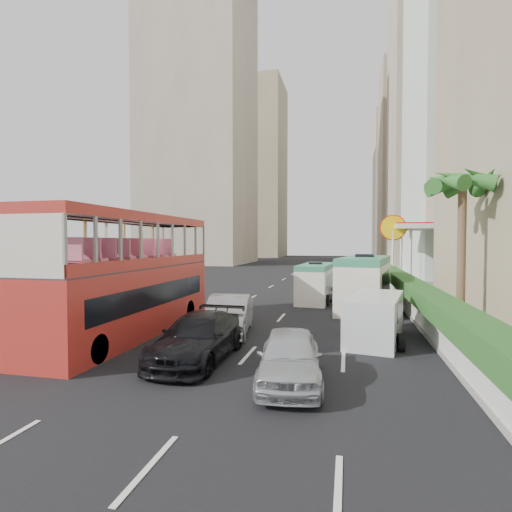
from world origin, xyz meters
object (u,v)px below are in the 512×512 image
(palm_tree, at_px, (461,254))
(shell_station, at_px, (429,255))
(car_black, at_px, (199,360))
(double_decker_bus, at_px, (131,274))
(car_silver_lane_b, at_px, (290,383))
(car_silver_lane_a, at_px, (229,334))
(van_asset, at_px, (319,297))
(panel_van_far, at_px, (360,273))
(minibus_far, at_px, (365,283))
(panel_van_near, at_px, (375,318))
(minibus_near, at_px, (316,283))

(palm_tree, xyz_separation_m, shell_station, (2.20, 19.00, -0.63))
(car_black, height_order, shell_station, shell_station)
(double_decker_bus, xyz_separation_m, shell_station, (16.00, 23.00, 0.22))
(car_silver_lane_b, bearing_deg, shell_station, 65.86)
(double_decker_bus, relative_size, car_silver_lane_a, 2.26)
(van_asset, relative_size, panel_van_far, 0.92)
(car_black, bearing_deg, palm_tree, 36.34)
(double_decker_bus, bearing_deg, car_black, -34.69)
(car_silver_lane_b, distance_m, palm_tree, 11.04)
(palm_tree, bearing_deg, panel_van_far, 102.44)
(car_silver_lane_b, bearing_deg, car_black, 149.25)
(car_black, relative_size, minibus_far, 0.75)
(double_decker_bus, distance_m, car_black, 5.64)
(van_asset, xyz_separation_m, panel_van_near, (3.02, -11.86, 0.89))
(double_decker_bus, height_order, palm_tree, palm_tree)
(van_asset, height_order, minibus_far, minibus_far)
(van_asset, relative_size, minibus_far, 0.74)
(car_silver_lane_b, xyz_separation_m, van_asset, (-0.40, 17.32, 0.00))
(car_silver_lane_b, xyz_separation_m, minibus_far, (2.51, 12.85, 1.52))
(car_silver_lane_a, xyz_separation_m, car_black, (0.13, -3.82, 0.00))
(minibus_far, distance_m, shell_station, 15.75)
(double_decker_bus, height_order, minibus_near, double_decker_bus)
(car_silver_lane_a, relative_size, shell_station, 0.61)
(car_black, relative_size, van_asset, 1.01)
(minibus_far, bearing_deg, shell_station, 76.74)
(van_asset, bearing_deg, panel_van_near, -77.36)
(car_black, bearing_deg, van_asset, 80.80)
(car_silver_lane_b, bearing_deg, minibus_near, 85.24)
(double_decker_bus, xyz_separation_m, car_black, (4.14, -2.87, -2.53))
(minibus_far, xyz_separation_m, panel_van_far, (0.10, 12.75, -0.40))
(double_decker_bus, bearing_deg, minibus_far, 40.82)
(panel_van_near, xyz_separation_m, palm_tree, (3.81, 2.86, 2.49))
(minibus_far, xyz_separation_m, palm_tree, (3.92, -4.54, 1.86))
(panel_van_far, height_order, shell_station, shell_station)
(palm_tree, height_order, shell_station, palm_tree)
(minibus_far, bearing_deg, double_decker_bus, -129.52)
(car_black, xyz_separation_m, shell_station, (11.86, 25.87, 2.75))
(double_decker_bus, distance_m, panel_van_far, 23.56)
(car_silver_lane_a, height_order, minibus_far, minibus_far)
(car_black, distance_m, palm_tree, 12.32)
(car_silver_lane_b, bearing_deg, minibus_far, 72.34)
(minibus_far, relative_size, palm_tree, 1.07)
(minibus_near, height_order, shell_station, shell_station)
(shell_station, bearing_deg, panel_van_far, -164.13)
(car_silver_lane_b, distance_m, van_asset, 17.32)
(double_decker_bus, bearing_deg, panel_van_near, 6.52)
(car_silver_lane_b, height_order, minibus_near, minibus_near)
(van_asset, height_order, panel_van_near, panel_van_near)
(car_black, relative_size, minibus_near, 0.93)
(minibus_near, bearing_deg, car_silver_lane_b, -84.26)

